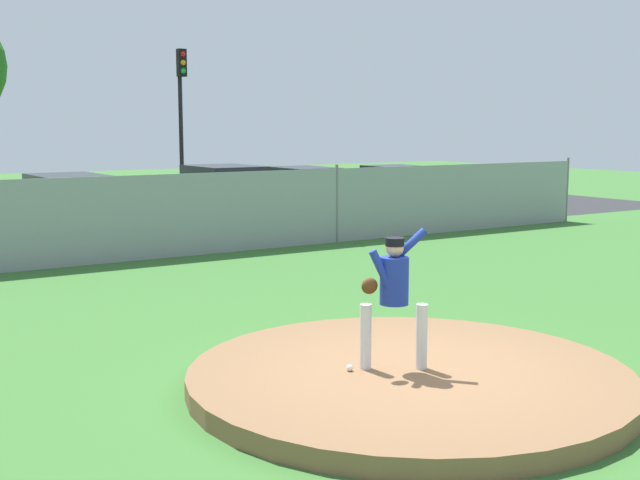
{
  "coord_description": "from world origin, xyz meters",
  "views": [
    {
      "loc": [
        -5.54,
        -6.85,
        2.91
      ],
      "look_at": [
        0.49,
        2.63,
        1.32
      ],
      "focal_mm": 45.37,
      "sensor_mm": 36.0,
      "label": 1
    }
  ],
  "objects_px": {
    "parked_car_white": "(224,198)",
    "parked_car_teal": "(69,208)",
    "baseball": "(350,368)",
    "traffic_light_far": "(181,103)",
    "pitcher_youth": "(393,289)",
    "traffic_cone_orange": "(327,204)",
    "parked_car_charcoal": "(400,191)",
    "parked_car_slate": "(304,194)"
  },
  "relations": [
    {
      "from": "parked_car_white",
      "to": "parked_car_teal",
      "type": "height_order",
      "value": "parked_car_white"
    },
    {
      "from": "baseball",
      "to": "parked_car_teal",
      "type": "relative_size",
      "value": 0.02
    },
    {
      "from": "parked_car_white",
      "to": "traffic_light_far",
      "type": "relative_size",
      "value": 0.8
    },
    {
      "from": "pitcher_youth",
      "to": "baseball",
      "type": "height_order",
      "value": "pitcher_youth"
    },
    {
      "from": "parked_car_white",
      "to": "parked_car_teal",
      "type": "relative_size",
      "value": 0.95
    },
    {
      "from": "parked_car_white",
      "to": "traffic_cone_orange",
      "type": "distance_m",
      "value": 5.43
    },
    {
      "from": "pitcher_youth",
      "to": "parked_car_charcoal",
      "type": "relative_size",
      "value": 0.35
    },
    {
      "from": "parked_car_white",
      "to": "traffic_light_far",
      "type": "height_order",
      "value": "traffic_light_far"
    },
    {
      "from": "traffic_light_far",
      "to": "parked_car_teal",
      "type": "bearing_deg",
      "value": -138.9
    },
    {
      "from": "parked_car_teal",
      "to": "baseball",
      "type": "bearing_deg",
      "value": -93.18
    },
    {
      "from": "baseball",
      "to": "parked_car_charcoal",
      "type": "bearing_deg",
      "value": 50.2
    },
    {
      "from": "traffic_cone_orange",
      "to": "parked_car_slate",
      "type": "bearing_deg",
      "value": -141.17
    },
    {
      "from": "parked_car_white",
      "to": "parked_car_teal",
      "type": "bearing_deg",
      "value": -179.43
    },
    {
      "from": "pitcher_youth",
      "to": "parked_car_teal",
      "type": "bearing_deg",
      "value": 88.69
    },
    {
      "from": "parked_car_charcoal",
      "to": "parked_car_white",
      "type": "distance_m",
      "value": 6.59
    },
    {
      "from": "parked_car_slate",
      "to": "baseball",
      "type": "bearing_deg",
      "value": -119.6
    },
    {
      "from": "parked_car_charcoal",
      "to": "parked_car_teal",
      "type": "height_order",
      "value": "parked_car_teal"
    },
    {
      "from": "traffic_cone_orange",
      "to": "traffic_light_far",
      "type": "relative_size",
      "value": 0.1
    },
    {
      "from": "pitcher_youth",
      "to": "traffic_light_far",
      "type": "bearing_deg",
      "value": 73.87
    },
    {
      "from": "pitcher_youth",
      "to": "traffic_light_far",
      "type": "height_order",
      "value": "traffic_light_far"
    },
    {
      "from": "parked_car_teal",
      "to": "traffic_light_far",
      "type": "relative_size",
      "value": 0.84
    },
    {
      "from": "parked_car_charcoal",
      "to": "traffic_cone_orange",
      "type": "xyz_separation_m",
      "value": [
        -1.64,
        1.98,
        -0.51
      ]
    },
    {
      "from": "parked_car_charcoal",
      "to": "parked_car_teal",
      "type": "xyz_separation_m",
      "value": [
        -11.06,
        -0.22,
        0.04
      ]
    },
    {
      "from": "parked_car_slate",
      "to": "traffic_cone_orange",
      "type": "distance_m",
      "value": 2.43
    },
    {
      "from": "parked_car_charcoal",
      "to": "traffic_cone_orange",
      "type": "bearing_deg",
      "value": 129.61
    },
    {
      "from": "traffic_light_far",
      "to": "parked_car_charcoal",
      "type": "bearing_deg",
      "value": -34.86
    },
    {
      "from": "parked_car_charcoal",
      "to": "parked_car_teal",
      "type": "relative_size",
      "value": 0.99
    },
    {
      "from": "parked_car_slate",
      "to": "parked_car_white",
      "type": "distance_m",
      "value": 3.17
    },
    {
      "from": "baseball",
      "to": "traffic_cone_orange",
      "type": "height_order",
      "value": "traffic_cone_orange"
    },
    {
      "from": "baseball",
      "to": "parked_car_teal",
      "type": "height_order",
      "value": "parked_car_teal"
    },
    {
      "from": "parked_car_charcoal",
      "to": "parked_car_teal",
      "type": "distance_m",
      "value": 11.06
    },
    {
      "from": "baseball",
      "to": "parked_car_charcoal",
      "type": "xyz_separation_m",
      "value": [
        11.83,
        14.2,
        0.51
      ]
    },
    {
      "from": "pitcher_youth",
      "to": "traffic_cone_orange",
      "type": "relative_size",
      "value": 2.87
    },
    {
      "from": "parked_car_slate",
      "to": "traffic_cone_orange",
      "type": "bearing_deg",
      "value": 38.83
    },
    {
      "from": "pitcher_youth",
      "to": "parked_car_teal",
      "type": "relative_size",
      "value": 0.35
    },
    {
      "from": "parked_car_charcoal",
      "to": "baseball",
      "type": "bearing_deg",
      "value": -129.8
    },
    {
      "from": "traffic_light_far",
      "to": "baseball",
      "type": "bearing_deg",
      "value": -107.57
    },
    {
      "from": "baseball",
      "to": "traffic_light_far",
      "type": "bearing_deg",
      "value": 72.43
    },
    {
      "from": "parked_car_slate",
      "to": "traffic_light_far",
      "type": "relative_size",
      "value": 0.74
    },
    {
      "from": "baseball",
      "to": "parked_car_teal",
      "type": "xyz_separation_m",
      "value": [
        0.78,
        13.99,
        0.55
      ]
    },
    {
      "from": "pitcher_youth",
      "to": "parked_car_teal",
      "type": "xyz_separation_m",
      "value": [
        0.32,
        14.17,
        -0.32
      ]
    },
    {
      "from": "parked_car_charcoal",
      "to": "parked_car_white",
      "type": "bearing_deg",
      "value": -178.5
    }
  ]
}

